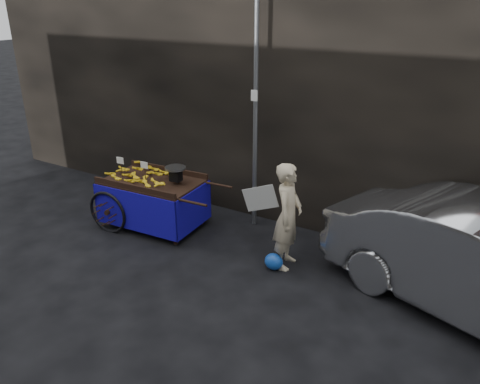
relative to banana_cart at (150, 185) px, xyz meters
The scene contains 6 objects.
ground 1.55m from the banana_cart, 12.59° to the right, with size 80.00×80.00×0.00m, color black.
building_wall 3.33m from the banana_cart, 53.88° to the left, with size 13.50×2.00×5.00m.
street_pole 2.24m from the banana_cart, 32.38° to the left, with size 0.12×0.10×4.00m.
banana_cart is the anchor object (origin of this frame).
vendor 2.74m from the banana_cart, ahead, with size 0.91×0.67×1.69m.
plastic_bag 2.73m from the banana_cart, ahead, with size 0.30×0.24×0.27m, color #1647AB.
Camera 1 is at (4.11, -5.56, 3.93)m, focal length 35.00 mm.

